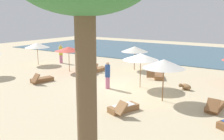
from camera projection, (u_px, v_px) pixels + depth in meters
The scene contains 15 objects.
ground_plane at pixel (121, 87), 16.31m from camera, with size 60.00×60.00×0.00m, color beige.
ocean_water at pixel (197, 54), 30.11m from camera, with size 48.00×16.00×0.06m, color #3D6075.
umbrella_1 at pixel (141, 57), 15.88m from camera, with size 2.25×2.25×2.17m.
umbrella_2 at pixel (164, 64), 13.25m from camera, with size 2.21×2.21×2.26m.
umbrella_4 at pixel (135, 49), 21.15m from camera, with size 2.23×2.23×1.98m.
umbrella_6 at pixel (37, 45), 23.38m from camera, with size 2.23×2.23×2.04m.
umbrella_8 at pixel (69, 49), 20.47m from camera, with size 2.21×2.21×2.02m.
lounger_0 at pixel (99, 69), 20.97m from camera, with size 0.64×1.67×0.73m.
lounger_3 at pixel (215, 106), 12.35m from camera, with size 0.66×1.70×0.70m.
lounger_4 at pixel (42, 80), 17.50m from camera, with size 0.95×1.76×0.71m.
lounger_5 at pixel (158, 76), 18.54m from camera, with size 1.30×1.74×0.72m.
lounger_6 at pixel (123, 108), 12.12m from camera, with size 1.15×1.79×0.69m.
person_2 at pixel (108, 75), 15.84m from camera, with size 0.42×0.42×1.71m.
person_4 at pixel (61, 54), 24.34m from camera, with size 0.47×0.47×1.78m.
dog at pixel (185, 86), 15.70m from camera, with size 0.83×0.64×0.39m.
Camera 1 is at (8.25, -13.39, 4.49)m, focal length 40.91 mm.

